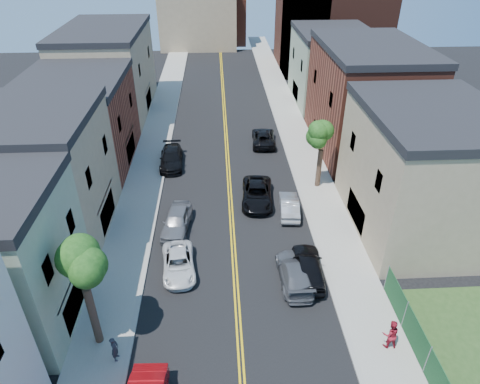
{
  "coord_description": "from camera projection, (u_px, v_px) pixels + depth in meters",
  "views": [
    {
      "loc": [
        -0.86,
        -2.22,
        20.01
      ],
      "look_at": [
        0.73,
        26.29,
        2.0
      ],
      "focal_mm": 31.76,
      "sensor_mm": 36.0,
      "label": 1
    }
  ],
  "objects": [
    {
      "name": "bldg_left_tan_near",
      "position": [
        38.0,
        178.0,
        30.64
      ],
      "size": [
        9.0,
        10.0,
        9.0
      ],
      "primitive_type": "cube",
      "color": "#998466",
      "rests_on": "ground"
    },
    {
      "name": "bldg_right_tan",
      "position": [
        422.0,
        174.0,
        31.12
      ],
      "size": [
        9.0,
        12.0,
        9.0
      ],
      "primitive_type": "cube",
      "color": "#998466",
      "rests_on": "ground"
    },
    {
      "name": "black_suv_lane",
      "position": [
        257.0,
        194.0,
        35.84
      ],
      "size": [
        2.96,
        5.65,
        1.52
      ],
      "primitive_type": "imported",
      "rotation": [
        0.0,
        0.0,
        -0.08
      ],
      "color": "black",
      "rests_on": "ground"
    },
    {
      "name": "curb_right",
      "position": [
        282.0,
        139.0,
        46.62
      ],
      "size": [
        0.3,
        100.0,
        0.15
      ],
      "primitive_type": "cube",
      "color": "gray",
      "rests_on": "ground"
    },
    {
      "name": "bldg_left_brick",
      "position": [
        79.0,
        124.0,
        40.2
      ],
      "size": [
        9.0,
        12.0,
        8.0
      ],
      "primitive_type": "cube",
      "color": "brown",
      "rests_on": "ground"
    },
    {
      "name": "pedestrian_right",
      "position": [
        390.0,
        334.0,
        23.15
      ],
      "size": [
        0.95,
        0.76,
        1.89
      ],
      "primitive_type": "imported",
      "rotation": [
        0.0,
        0.0,
        3.1
      ],
      "color": "maroon",
      "rests_on": "sidewalk_right"
    },
    {
      "name": "tree_left_mid",
      "position": [
        77.0,
        252.0,
        20.54
      ],
      "size": [
        5.2,
        5.2,
        9.29
      ],
      "color": "#37271B",
      "rests_on": "sidewalk_left"
    },
    {
      "name": "curb_left",
      "position": [
        170.0,
        142.0,
        46.04
      ],
      "size": [
        0.3,
        100.0,
        0.15
      ],
      "primitive_type": "cube",
      "color": "gray",
      "rests_on": "ground"
    },
    {
      "name": "black_car_left",
      "position": [
        171.0,
        158.0,
        41.33
      ],
      "size": [
        2.36,
        5.35,
        1.53
      ],
      "primitive_type": "imported",
      "rotation": [
        0.0,
        0.0,
        0.04
      ],
      "color": "black",
      "rests_on": "ground"
    },
    {
      "name": "tree_right_far",
      "position": [
        324.0,
        127.0,
        35.23
      ],
      "size": [
        4.4,
        4.4,
        8.03
      ],
      "color": "#37271B",
      "rests_on": "sidewalk_right"
    },
    {
      "name": "dark_car_right_far",
      "position": [
        263.0,
        137.0,
        45.47
      ],
      "size": [
        2.67,
        5.26,
        1.42
      ],
      "primitive_type": "imported",
      "rotation": [
        0.0,
        0.0,
        3.08
      ],
      "color": "black",
      "rests_on": "ground"
    },
    {
      "name": "grey_car_right",
      "position": [
        294.0,
        272.0,
        27.79
      ],
      "size": [
        2.09,
        4.99,
        1.44
      ],
      "primitive_type": "imported",
      "rotation": [
        0.0,
        0.0,
        3.16
      ],
      "color": "#525459",
      "rests_on": "ground"
    },
    {
      "name": "bldg_right_palegrn",
      "position": [
        331.0,
        69.0,
        54.89
      ],
      "size": [
        9.0,
        12.0,
        8.5
      ],
      "primitive_type": "cube",
      "color": "gray",
      "rests_on": "ground"
    },
    {
      "name": "backdrop_left",
      "position": [
        198.0,
        14.0,
        78.44
      ],
      "size": [
        14.0,
        8.0,
        12.0
      ],
      "primitive_type": "cube",
      "color": "#998466",
      "rests_on": "ground"
    },
    {
      "name": "black_car_right",
      "position": [
        308.0,
        266.0,
        28.13
      ],
      "size": [
        2.29,
        4.96,
        1.65
      ],
      "primitive_type": "imported",
      "rotation": [
        0.0,
        0.0,
        3.07
      ],
      "color": "black",
      "rests_on": "ground"
    },
    {
      "name": "sidewalk_right",
      "position": [
        298.0,
        139.0,
        46.7
      ],
      "size": [
        3.2,
        100.0,
        0.15
      ],
      "primitive_type": "cube",
      "color": "gray",
      "rests_on": "ground"
    },
    {
      "name": "sidewalk_left",
      "position": [
        154.0,
        142.0,
        45.96
      ],
      "size": [
        3.2,
        100.0,
        0.15
      ],
      "primitive_type": "cube",
      "color": "gray",
      "rests_on": "ground"
    },
    {
      "name": "bldg_right_brick",
      "position": [
        365.0,
        101.0,
        42.67
      ],
      "size": [
        9.0,
        14.0,
        10.0
      ],
      "primitive_type": "cube",
      "color": "brown",
      "rests_on": "ground"
    },
    {
      "name": "church",
      "position": [
        325.0,
        21.0,
        66.13
      ],
      "size": [
        16.2,
        14.2,
        22.6
      ],
      "color": "#4C2319",
      "rests_on": "ground"
    },
    {
      "name": "pedestrian_left",
      "position": [
        115.0,
        349.0,
        22.52
      ],
      "size": [
        0.41,
        0.6,
        1.59
      ],
      "primitive_type": "imported",
      "rotation": [
        0.0,
        0.0,
        1.51
      ],
      "color": "#28272F",
      "rests_on": "sidewalk_left"
    },
    {
      "name": "backdrop_center",
      "position": [
        219.0,
        16.0,
        82.54
      ],
      "size": [
        10.0,
        8.0,
        10.0
      ],
      "primitive_type": "cube",
      "color": "brown",
      "rests_on": "ground"
    },
    {
      "name": "silver_car_right",
      "position": [
        289.0,
        206.0,
        34.44
      ],
      "size": [
        1.81,
        4.33,
        1.39
      ],
      "primitive_type": "imported",
      "rotation": [
        0.0,
        0.0,
        3.06
      ],
      "color": "#A7A8AE",
      "rests_on": "ground"
    },
    {
      "name": "bldg_left_tan_far",
      "position": [
        108.0,
        73.0,
        51.62
      ],
      "size": [
        9.0,
        16.0,
        9.5
      ],
      "primitive_type": "cube",
      "color": "#998466",
      "rests_on": "ground"
    },
    {
      "name": "grey_car_left",
      "position": [
        177.0,
        221.0,
        32.49
      ],
      "size": [
        2.47,
        4.95,
        1.62
      ],
      "primitive_type": "imported",
      "rotation": [
        0.0,
        0.0,
        -0.12
      ],
      "color": "slate",
      "rests_on": "ground"
    },
    {
      "name": "white_pickup",
      "position": [
        179.0,
        264.0,
        28.63
      ],
      "size": [
        2.6,
        4.79,
        1.28
      ],
      "primitive_type": "imported",
      "rotation": [
        0.0,
        0.0,
        0.11
      ],
      "color": "silver",
      "rests_on": "ground"
    }
  ]
}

